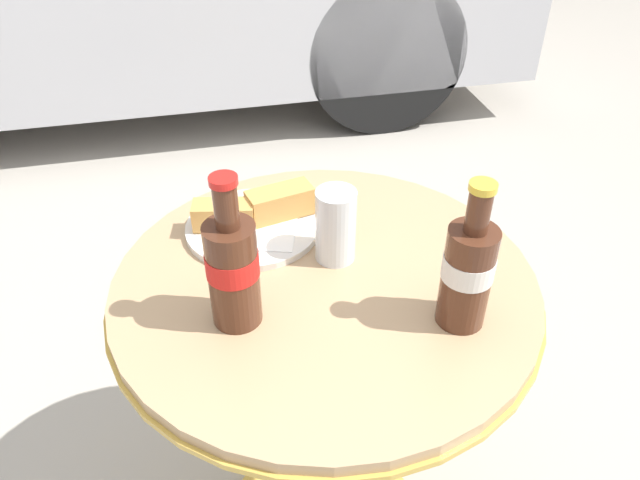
% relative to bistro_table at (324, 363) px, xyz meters
% --- Properties ---
extents(bistro_table, '(0.67, 0.67, 0.72)m').
position_rel_bistro_table_xyz_m(bistro_table, '(0.00, 0.00, 0.00)').
color(bistro_table, gold).
rests_on(bistro_table, ground_plane).
extents(cola_bottle_left, '(0.07, 0.07, 0.23)m').
position_rel_bistro_table_xyz_m(cola_bottle_left, '(0.17, -0.13, 0.28)').
color(cola_bottle_left, '#4C2819').
rests_on(cola_bottle_left, bistro_table).
extents(cola_bottle_right, '(0.07, 0.07, 0.24)m').
position_rel_bistro_table_xyz_m(cola_bottle_right, '(-0.14, -0.06, 0.29)').
color(cola_bottle_right, '#4C2819').
rests_on(cola_bottle_right, bistro_table).
extents(drinking_glass, '(0.06, 0.06, 0.12)m').
position_rel_bistro_table_xyz_m(drinking_glass, '(0.03, 0.05, 0.25)').
color(drinking_glass, silver).
rests_on(drinking_glass, bistro_table).
extents(lunch_plate_near, '(0.23, 0.23, 0.06)m').
position_rel_bistro_table_xyz_m(lunch_plate_near, '(-0.09, 0.16, 0.21)').
color(lunch_plate_near, silver).
rests_on(lunch_plate_near, bistro_table).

